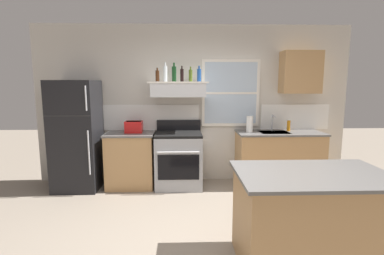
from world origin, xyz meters
name	(u,v)px	position (x,y,z in m)	size (l,w,h in m)	color
ground_plane	(200,247)	(0.00, 0.00, 0.00)	(16.00, 16.00, 0.00)	gray
back_wall	(195,104)	(0.03, 2.23, 1.35)	(5.40, 0.11, 2.70)	beige
refrigerator	(77,135)	(-1.90, 1.84, 0.88)	(0.70, 0.72, 1.76)	black
counter_left_of_stove	(131,159)	(-1.05, 1.90, 0.46)	(0.79, 0.63, 0.91)	tan
toaster	(134,127)	(-0.99, 1.92, 1.01)	(0.30, 0.20, 0.19)	red
stove_range	(179,159)	(-0.25, 1.86, 0.46)	(0.76, 0.69, 1.09)	#9EA0A5
range_hood_shelf	(178,89)	(-0.25, 1.96, 1.62)	(0.96, 0.52, 0.24)	silver
bottle_brown_stout	(157,76)	(-0.59, 1.96, 1.84)	(0.06, 0.06, 0.22)	#381E0F
bottle_clear_tall	(165,74)	(-0.46, 1.98, 1.88)	(0.06, 0.06, 0.31)	silver
bottle_dark_green_wine	(174,74)	(-0.32, 2.02, 1.87)	(0.07, 0.07, 0.31)	#143819
bottle_balsamic_dark	(182,75)	(-0.19, 1.91, 1.85)	(0.06, 0.06, 0.25)	black
bottle_olive_oil_square	(191,75)	(-0.05, 2.01, 1.85)	(0.06, 0.06, 0.24)	#4C601E
bottle_blue_liqueur	(199,75)	(0.09, 1.90, 1.85)	(0.07, 0.07, 0.25)	#1E478C
counter_right_with_sink	(279,158)	(1.45, 1.90, 0.46)	(1.43, 0.63, 0.91)	tan
sink_faucet	(273,121)	(1.35, 2.00, 1.08)	(0.03, 0.17, 0.28)	silver
paper_towel_roll	(250,124)	(0.93, 1.90, 1.04)	(0.11, 0.11, 0.27)	white
dish_soap_bottle	(289,126)	(1.63, 2.00, 1.00)	(0.06, 0.06, 0.18)	orange
kitchen_island	(311,219)	(1.01, -0.32, 0.46)	(1.40, 0.90, 0.91)	tan
upper_cabinet_right	(300,72)	(1.80, 2.04, 1.90)	(0.64, 0.32, 0.70)	tan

